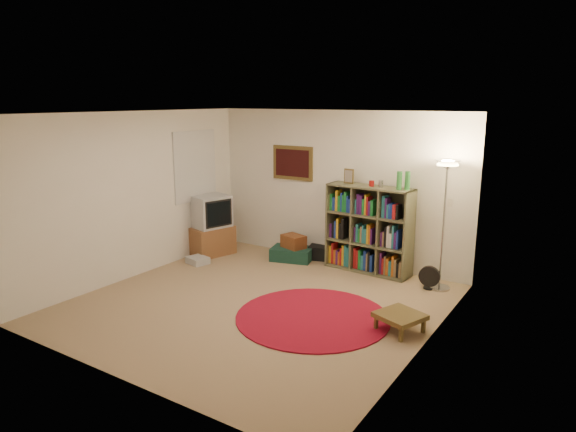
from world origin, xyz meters
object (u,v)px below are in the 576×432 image
(bookshelf, at_px, (368,230))
(side_table, at_px, (400,316))
(tv_stand, at_px, (211,226))
(suitcase, at_px, (292,254))
(floor_lamp, at_px, (446,183))
(floor_fan, at_px, (429,278))

(bookshelf, xyz_separation_m, side_table, (1.23, -1.81, -0.48))
(bookshelf, bearing_deg, tv_stand, -162.55)
(suitcase, height_order, side_table, side_table)
(tv_stand, bearing_deg, floor_lamp, 22.82)
(floor_lamp, bearing_deg, tv_stand, -172.96)
(floor_fan, distance_m, side_table, 1.54)
(floor_fan, bearing_deg, tv_stand, -179.58)
(bookshelf, height_order, suitcase, bookshelf)
(floor_lamp, bearing_deg, floor_fan, -141.03)
(bookshelf, xyz_separation_m, floor_lamp, (1.22, -0.17, 0.88))
(tv_stand, bearing_deg, suitcase, 34.73)
(suitcase, bearing_deg, floor_lamp, -15.16)
(bookshelf, bearing_deg, floor_fan, -10.24)
(side_table, bearing_deg, floor_fan, 95.15)
(bookshelf, height_order, side_table, bookshelf)
(tv_stand, height_order, suitcase, tv_stand)
(bookshelf, distance_m, suitcase, 1.42)
(floor_fan, distance_m, suitcase, 2.39)
(floor_lamp, bearing_deg, suitcase, -179.81)
(floor_fan, bearing_deg, bookshelf, 160.70)
(floor_fan, relative_size, suitcase, 0.45)
(bookshelf, distance_m, tv_stand, 2.74)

